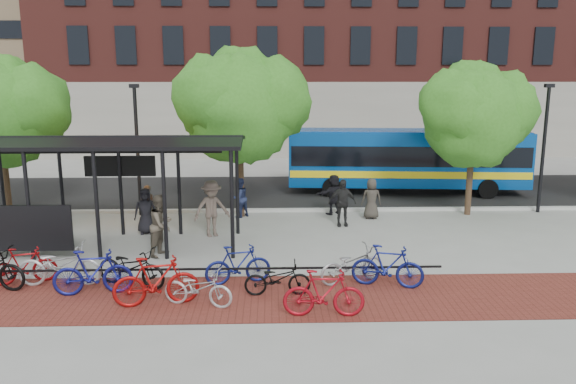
{
  "coord_description": "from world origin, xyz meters",
  "views": [
    {
      "loc": [
        -1.84,
        -18.19,
        5.46
      ],
      "look_at": [
        -1.26,
        0.25,
        1.6
      ],
      "focal_mm": 35.0,
      "sensor_mm": 36.0,
      "label": 1
    }
  ],
  "objects_px": {
    "bike_7": "(238,265)",
    "bike_8": "(277,279)",
    "bus_shelter": "(71,155)",
    "bike_4": "(131,267)",
    "bike_11": "(388,266)",
    "pedestrian_4": "(342,203)",
    "lamp_post_right": "(544,145)",
    "pedestrian_0": "(146,211)",
    "pedestrian_8": "(162,225)",
    "bike_5": "(156,281)",
    "bike_6": "(198,288)",
    "bike_2": "(59,265)",
    "lamp_post_left": "(137,146)",
    "pedestrian_1": "(148,206)",
    "bike_9": "(324,293)",
    "bike_10": "(352,264)",
    "tree_c": "(476,112)",
    "bus": "(407,157)",
    "tree_b": "(242,102)",
    "pedestrian_5": "(334,194)",
    "bike_3": "(93,272)",
    "pedestrian_6": "(371,199)",
    "pedestrian_2": "(240,198)",
    "bike_1": "(24,266)",
    "pedestrian_3": "(212,209)",
    "tree_a": "(2,108)"
  },
  "relations": [
    {
      "from": "bike_7",
      "to": "bike_8",
      "type": "xyz_separation_m",
      "value": [
        1.04,
        -0.83,
        -0.09
      ]
    },
    {
      "from": "bus_shelter",
      "to": "bike_4",
      "type": "height_order",
      "value": "bus_shelter"
    },
    {
      "from": "bike_11",
      "to": "pedestrian_4",
      "type": "distance_m",
      "value": 6.14
    },
    {
      "from": "lamp_post_right",
      "to": "pedestrian_0",
      "type": "relative_size",
      "value": 3.17
    },
    {
      "from": "bus_shelter",
      "to": "pedestrian_8",
      "type": "distance_m",
      "value": 3.73
    },
    {
      "from": "bike_5",
      "to": "bike_7",
      "type": "height_order",
      "value": "bike_5"
    },
    {
      "from": "lamp_post_right",
      "to": "bike_11",
      "type": "bearing_deg",
      "value": -134.42
    },
    {
      "from": "bike_6",
      "to": "bike_2",
      "type": "bearing_deg",
      "value": 84.83
    },
    {
      "from": "lamp_post_left",
      "to": "bike_11",
      "type": "height_order",
      "value": "lamp_post_left"
    },
    {
      "from": "pedestrian_1",
      "to": "pedestrian_8",
      "type": "height_order",
      "value": "pedestrian_8"
    },
    {
      "from": "bike_9",
      "to": "bike_10",
      "type": "relative_size",
      "value": 0.98
    },
    {
      "from": "lamp_post_right",
      "to": "pedestrian_0",
      "type": "xyz_separation_m",
      "value": [
        -15.21,
        -2.64,
        -1.94
      ]
    },
    {
      "from": "tree_c",
      "to": "lamp_post_left",
      "type": "distance_m",
      "value": 13.16
    },
    {
      "from": "bus",
      "to": "pedestrian_4",
      "type": "distance_m",
      "value": 7.02
    },
    {
      "from": "tree_b",
      "to": "bike_11",
      "type": "xyz_separation_m",
      "value": [
        4.1,
        -7.71,
        -3.89
      ]
    },
    {
      "from": "tree_b",
      "to": "pedestrian_5",
      "type": "distance_m",
      "value": 5.12
    },
    {
      "from": "bike_3",
      "to": "lamp_post_right",
      "type": "bearing_deg",
      "value": -70.03
    },
    {
      "from": "tree_c",
      "to": "pedestrian_6",
      "type": "relative_size",
      "value": 3.78
    },
    {
      "from": "tree_b",
      "to": "lamp_post_left",
      "type": "distance_m",
      "value": 4.45
    },
    {
      "from": "bike_9",
      "to": "bike_10",
      "type": "distance_m",
      "value": 2.35
    },
    {
      "from": "pedestrian_8",
      "to": "bike_9",
      "type": "bearing_deg",
      "value": -113.8
    },
    {
      "from": "pedestrian_0",
      "to": "pedestrian_1",
      "type": "height_order",
      "value": "pedestrian_0"
    },
    {
      "from": "bike_11",
      "to": "pedestrian_5",
      "type": "relative_size",
      "value": 1.18
    },
    {
      "from": "tree_b",
      "to": "pedestrian_4",
      "type": "bearing_deg",
      "value": -23.51
    },
    {
      "from": "pedestrian_4",
      "to": "pedestrian_6",
      "type": "xyz_separation_m",
      "value": [
        1.27,
        1.03,
        -0.09
      ]
    },
    {
      "from": "bike_6",
      "to": "pedestrian_2",
      "type": "bearing_deg",
      "value": 12.24
    },
    {
      "from": "pedestrian_6",
      "to": "pedestrian_1",
      "type": "bearing_deg",
      "value": 8.74
    },
    {
      "from": "bike_2",
      "to": "pedestrian_8",
      "type": "height_order",
      "value": "pedestrian_8"
    },
    {
      "from": "bike_1",
      "to": "bike_5",
      "type": "distance_m",
      "value": 4.12
    },
    {
      "from": "bike_5",
      "to": "pedestrian_3",
      "type": "distance_m",
      "value": 5.98
    },
    {
      "from": "bus",
      "to": "bike_6",
      "type": "relative_size",
      "value": 6.38
    },
    {
      "from": "bike_2",
      "to": "pedestrian_5",
      "type": "xyz_separation_m",
      "value": [
        8.08,
        7.53,
        0.23
      ]
    },
    {
      "from": "tree_c",
      "to": "bike_10",
      "type": "xyz_separation_m",
      "value": [
        -5.77,
        -7.36,
        -3.55
      ]
    },
    {
      "from": "bike_3",
      "to": "bus",
      "type": "bearing_deg",
      "value": -49.81
    },
    {
      "from": "tree_c",
      "to": "pedestrian_8",
      "type": "relative_size",
      "value": 3.1
    },
    {
      "from": "bike_2",
      "to": "bike_4",
      "type": "height_order",
      "value": "bike_2"
    },
    {
      "from": "bike_6",
      "to": "bike_8",
      "type": "distance_m",
      "value": 2.01
    },
    {
      "from": "bus",
      "to": "pedestrian_5",
      "type": "xyz_separation_m",
      "value": [
        -3.86,
        -4.08,
        -0.89
      ]
    },
    {
      "from": "bike_9",
      "to": "bike_11",
      "type": "xyz_separation_m",
      "value": [
        1.84,
        1.79,
        0.0
      ]
    },
    {
      "from": "bike_4",
      "to": "bike_7",
      "type": "relative_size",
      "value": 1.14
    },
    {
      "from": "pedestrian_1",
      "to": "tree_a",
      "type": "bearing_deg",
      "value": -0.02
    },
    {
      "from": "lamp_post_left",
      "to": "pedestrian_6",
      "type": "height_order",
      "value": "lamp_post_left"
    },
    {
      "from": "lamp_post_right",
      "to": "bike_3",
      "type": "height_order",
      "value": "lamp_post_right"
    },
    {
      "from": "lamp_post_right",
      "to": "pedestrian_1",
      "type": "bearing_deg",
      "value": -173.09
    },
    {
      "from": "bike_1",
      "to": "pedestrian_5",
      "type": "height_order",
      "value": "pedestrian_5"
    },
    {
      "from": "bike_2",
      "to": "bike_10",
      "type": "relative_size",
      "value": 1.14
    },
    {
      "from": "bike_5",
      "to": "pedestrian_5",
      "type": "relative_size",
      "value": 1.28
    },
    {
      "from": "bike_4",
      "to": "bike_10",
      "type": "relative_size",
      "value": 1.06
    },
    {
      "from": "bike_6",
      "to": "pedestrian_2",
      "type": "xyz_separation_m",
      "value": [
        0.54,
        8.63,
        0.32
      ]
    },
    {
      "from": "bus",
      "to": "pedestrian_5",
      "type": "height_order",
      "value": "bus"
    }
  ]
}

